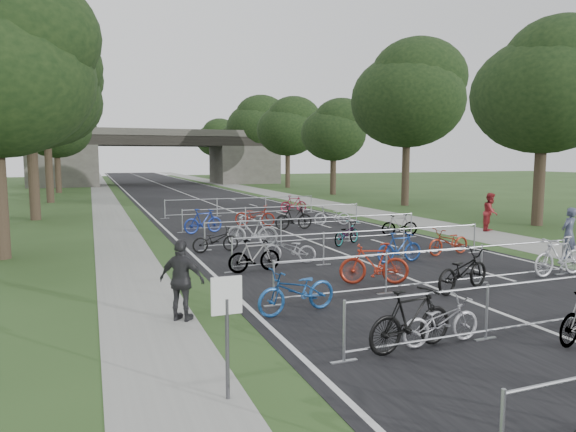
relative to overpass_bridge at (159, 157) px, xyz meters
name	(u,v)px	position (x,y,z in m)	size (l,w,h in m)	color
road	(178,191)	(0.00, -15.00, -3.53)	(11.00, 140.00, 0.01)	black
sidewalk_right	(252,190)	(8.00, -15.00, -3.53)	(3.00, 140.00, 0.01)	gray
sidewalk_left	(102,193)	(-7.50, -15.00, -3.53)	(2.00, 140.00, 0.01)	gray
lane_markings	(178,191)	(0.00, -15.00, -3.53)	(0.12, 140.00, 0.00)	silver
overpass_bridge	(159,157)	(0.00, 0.00, 0.00)	(31.00, 8.00, 7.05)	#46443F
park_sign	(227,315)	(-6.80, -62.00, -2.27)	(0.45, 0.06, 1.83)	#4C4C51
tree_right_0	(547,89)	(13.11, -49.07, 3.39)	(7.17, 7.17, 10.93)	#33261C
tree_left_1	(31,88)	(-11.39, -37.07, 3.77)	(7.56, 7.56, 11.53)	#33261C
tree_right_1	(409,96)	(13.11, -37.07, 4.37)	(8.18, 8.18, 12.47)	#33261C
tree_left_2	(47,97)	(-11.39, -25.07, 4.58)	(8.40, 8.40, 12.81)	#33261C
tree_right_2	(335,131)	(13.11, -25.07, 2.41)	(6.16, 6.16, 9.39)	#33261C
tree_left_3	(57,127)	(-11.39, -13.07, 2.96)	(6.72, 6.72, 10.25)	#33261C
tree_right_3	(289,128)	(13.11, -13.07, 3.39)	(7.17, 7.17, 10.93)	#33261C
tree_left_4	(62,126)	(-11.39, -1.07, 3.77)	(7.56, 7.56, 11.53)	#33261C
tree_right_4	(257,125)	(13.11, -1.07, 4.37)	(8.18, 8.18, 12.47)	#33261C
tree_left_5	(66,125)	(-11.39, 10.93, 4.58)	(8.40, 8.40, 12.81)	#33261C
tree_right_5	(234,142)	(13.11, 10.93, 2.41)	(6.16, 6.16, 9.39)	#33261C
tree_left_6	(70,139)	(-11.39, 22.93, 2.96)	(6.72, 6.72, 10.25)	#33261C
tree_right_6	(217,138)	(13.11, 22.93, 3.39)	(7.17, 7.17, 10.93)	#33261C
barrier_row_1	(547,304)	(0.00, -61.40, -2.99)	(9.70, 0.08, 1.10)	#A3A5AB
barrier_row_2	(436,269)	(0.00, -57.80, -2.99)	(9.70, 0.08, 1.10)	#A3A5AB
barrier_row_3	(365,246)	(0.00, -54.00, -2.99)	(9.70, 0.08, 1.10)	#A3A5AB
barrier_row_4	(316,230)	(0.00, -50.00, -2.99)	(9.70, 0.08, 1.10)	#A3A5AB
barrier_row_5	(275,217)	(0.00, -45.00, -2.99)	(9.70, 0.08, 1.10)	#A3A5AB
barrier_row_6	(242,206)	(0.00, -39.00, -2.99)	(9.70, 0.08, 1.10)	#A3A5AB
bike_4	(411,320)	(-3.22, -61.35, -2.96)	(0.54, 1.92, 1.15)	black
bike_5	(441,321)	(-2.52, -61.29, -3.08)	(0.60, 1.71, 0.90)	#ADACB4
bike_8	(297,291)	(-4.30, -58.53, -3.01)	(0.69, 1.98, 1.04)	#1A4A90
bike_9	(374,264)	(-1.32, -56.84, -2.95)	(0.55, 1.93, 1.16)	maroon
bike_10	(463,271)	(0.46, -58.33, -2.98)	(0.73, 2.10, 1.10)	black
bike_11	(559,257)	(4.30, -57.94, -2.94)	(0.55, 1.96, 1.18)	#B5B6BE
bike_12	(254,256)	(-3.95, -54.18, -3.03)	(0.47, 1.68, 1.01)	#A3A5AB
bike_13	(290,249)	(-2.43, -53.26, -3.07)	(0.61, 1.76, 0.92)	#A5A5AD
bike_14	(399,248)	(1.01, -54.53, -3.03)	(0.48, 1.68, 1.01)	navy
bike_15	(449,242)	(3.43, -54.03, -3.05)	(0.64, 1.84, 0.97)	maroon
bike_16	(216,240)	(-4.30, -50.48, -3.08)	(0.61, 1.74, 0.92)	black
bike_17	(252,231)	(-2.66, -49.73, -2.91)	(0.58, 2.06, 1.24)	#ABACB3
bike_18	(346,234)	(0.98, -50.80, -3.07)	(0.61, 1.75, 0.92)	#A3A5AB
bike_19	(400,225)	(4.30, -49.54, -3.04)	(0.46, 1.64, 0.99)	#A3A5AB
bike_20	(203,221)	(-3.74, -45.57, -2.96)	(0.54, 1.90, 1.14)	navy
bike_21	(255,216)	(-0.76, -44.08, -2.99)	(0.72, 2.08, 1.09)	maroon
bike_22	(294,218)	(0.64, -45.93, -2.95)	(0.55, 1.94, 1.17)	black
bike_23	(332,216)	(3.12, -45.10, -3.04)	(0.65, 1.88, 0.99)	#A1A1A8
bike_27	(294,204)	(3.63, -38.38, -3.00)	(0.50, 1.78, 1.07)	maroon
pedestrian_a	(569,234)	(6.80, -56.12, -2.64)	(0.65, 0.43, 1.79)	#3A3F57
pedestrian_b	(491,212)	(9.20, -49.79, -2.62)	(0.89, 0.69, 1.83)	maroon
pedestrian_c	(182,281)	(-6.80, -58.13, -2.65)	(1.03, 0.43, 1.76)	#2C2B2E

